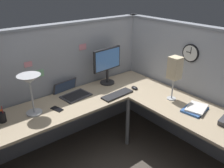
# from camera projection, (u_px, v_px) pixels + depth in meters

# --- Properties ---
(ground_plane) EXTENTS (6.80, 6.80, 0.00)m
(ground_plane) POSITION_uv_depth(u_px,v_px,m) (126.00, 155.00, 3.01)
(ground_plane) COLOR #4C443D
(cubicle_wall_back) EXTENTS (2.57, 0.12, 1.58)m
(cubicle_wall_back) POSITION_uv_depth(u_px,v_px,m) (63.00, 84.00, 3.10)
(cubicle_wall_back) COLOR #999EA8
(cubicle_wall_back) RESTS_ON ground
(cubicle_wall_right) EXTENTS (0.12, 2.37, 1.58)m
(cubicle_wall_right) POSITION_uv_depth(u_px,v_px,m) (192.00, 88.00, 2.99)
(cubicle_wall_right) COLOR #999EA8
(cubicle_wall_right) RESTS_ON ground
(desk) EXTENTS (2.35, 2.15, 0.73)m
(desk) POSITION_uv_depth(u_px,v_px,m) (121.00, 118.00, 2.64)
(desk) COLOR tan
(desk) RESTS_ON ground
(monitor) EXTENTS (0.46, 0.20, 0.50)m
(monitor) POSITION_uv_depth(u_px,v_px,m) (107.00, 63.00, 3.16)
(monitor) COLOR #232326
(monitor) RESTS_ON desk
(laptop) EXTENTS (0.39, 0.42, 0.22)m
(laptop) POSITION_uv_depth(u_px,v_px,m) (71.00, 92.00, 2.96)
(laptop) COLOR #38383D
(laptop) RESTS_ON desk
(keyboard) EXTENTS (0.44, 0.17, 0.02)m
(keyboard) POSITION_uv_depth(u_px,v_px,m) (117.00, 95.00, 2.93)
(keyboard) COLOR #232326
(keyboard) RESTS_ON desk
(computer_mouse) EXTENTS (0.06, 0.10, 0.03)m
(computer_mouse) POSITION_uv_depth(u_px,v_px,m) (135.00, 88.00, 3.10)
(computer_mouse) COLOR black
(computer_mouse) RESTS_ON desk
(desk_lamp_dome) EXTENTS (0.24, 0.24, 0.44)m
(desk_lamp_dome) POSITION_uv_depth(u_px,v_px,m) (30.00, 83.00, 2.39)
(desk_lamp_dome) COLOR #B7BABF
(desk_lamp_dome) RESTS_ON desk
(pen_cup) EXTENTS (0.08, 0.08, 0.18)m
(pen_cup) POSITION_uv_depth(u_px,v_px,m) (2.00, 117.00, 2.37)
(pen_cup) COLOR black
(pen_cup) RESTS_ON desk
(cell_phone) EXTENTS (0.10, 0.16, 0.01)m
(cell_phone) POSITION_uv_depth(u_px,v_px,m) (57.00, 109.00, 2.61)
(cell_phone) COLOR black
(cell_phone) RESTS_ON desk
(book_stack) EXTENTS (0.32, 0.26, 0.04)m
(book_stack) POSITION_uv_depth(u_px,v_px,m) (196.00, 109.00, 2.59)
(book_stack) COLOR #335999
(book_stack) RESTS_ON desk
(desk_lamp_paper) EXTENTS (0.13, 0.13, 0.53)m
(desk_lamp_paper) POSITION_uv_depth(u_px,v_px,m) (175.00, 69.00, 2.69)
(desk_lamp_paper) COLOR #B7BABF
(desk_lamp_paper) RESTS_ON desk
(wall_clock) EXTENTS (0.04, 0.22, 0.22)m
(wall_clock) POSITION_uv_depth(u_px,v_px,m) (191.00, 53.00, 2.82)
(wall_clock) COLOR black
(pinned_note_leftmost) EXTENTS (0.11, 0.00, 0.08)m
(pinned_note_leftmost) POSITION_uv_depth(u_px,v_px,m) (83.00, 47.00, 3.04)
(pinned_note_leftmost) COLOR pink
(pinned_note_middle) EXTENTS (0.11, 0.00, 0.09)m
(pinned_note_middle) POSITION_uv_depth(u_px,v_px,m) (40.00, 73.00, 2.78)
(pinned_note_middle) COLOR #8CCC99
(pinned_note_rightmost) EXTENTS (0.09, 0.00, 0.06)m
(pinned_note_rightmost) POSITION_uv_depth(u_px,v_px,m) (28.00, 64.00, 2.66)
(pinned_note_rightmost) COLOR pink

